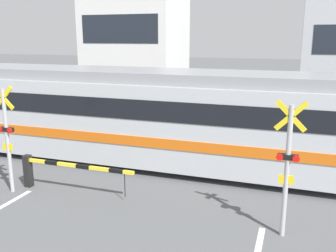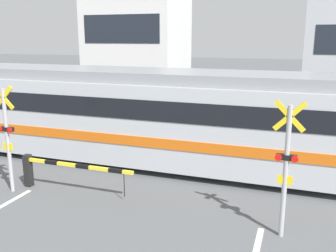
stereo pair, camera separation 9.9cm
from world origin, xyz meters
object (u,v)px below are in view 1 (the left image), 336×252
at_px(commuter_train, 65,108).
at_px(crossing_barrier_far, 261,134).
at_px(crossing_barrier_near, 54,169).
at_px(crossing_signal_right, 287,164).
at_px(crossing_signal_left, 7,135).
at_px(pedestrian, 212,111).

relative_size(commuter_train, crossing_barrier_far, 5.76).
bearing_deg(crossing_barrier_near, crossing_signal_right, -4.30).
distance_m(commuter_train, crossing_barrier_near, 3.92).
distance_m(crossing_barrier_far, crossing_signal_left, 9.24).
xyz_separation_m(crossing_barrier_near, crossing_barrier_far, (5.31, 6.06, 0.00)).
bearing_deg(crossing_barrier_far, crossing_signal_left, -134.56).
bearing_deg(crossing_barrier_near, pedestrian, 72.19).
relative_size(crossing_barrier_far, crossing_signal_right, 1.15).
bearing_deg(pedestrian, crossing_barrier_far, -45.14).
distance_m(crossing_barrier_far, pedestrian, 3.62).
relative_size(crossing_signal_right, pedestrian, 1.87).
height_order(crossing_barrier_near, crossing_barrier_far, same).
relative_size(crossing_signal_left, crossing_signal_right, 1.00).
bearing_deg(commuter_train, crossing_signal_right, -24.68).
xyz_separation_m(crossing_signal_left, crossing_signal_right, (7.58, 0.00, 0.00)).
distance_m(crossing_barrier_near, crossing_barrier_far, 8.06).
xyz_separation_m(crossing_signal_left, pedestrian, (3.90, 9.10, -0.76)).
bearing_deg(commuter_train, crossing_barrier_near, -61.34).
bearing_deg(pedestrian, crossing_signal_left, -113.20).
bearing_deg(crossing_signal_left, crossing_signal_right, 0.00).
height_order(commuter_train, pedestrian, commuter_train).
xyz_separation_m(crossing_barrier_near, pedestrian, (2.77, 8.62, 0.28)).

